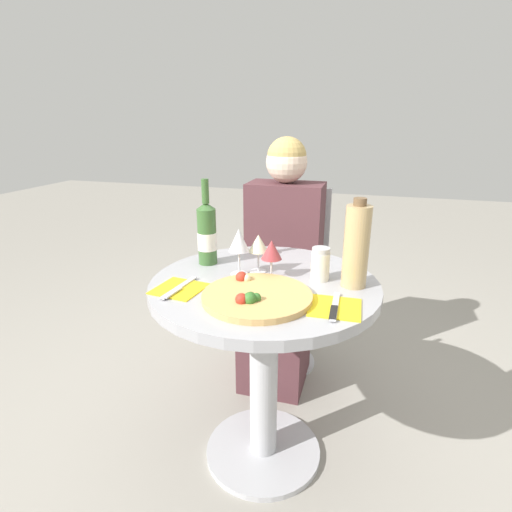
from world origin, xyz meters
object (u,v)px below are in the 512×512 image
(tall_carafe, at_px, (356,246))
(dining_table, at_px, (264,332))
(wine_bottle, at_px, (207,233))
(seated_diner, at_px, (281,275))
(pizza_large, at_px, (256,296))
(chair_behind_diner, at_px, (286,280))

(tall_carafe, bearing_deg, dining_table, -171.29)
(wine_bottle, height_order, tall_carafe, wine_bottle)
(wine_bottle, bearing_deg, seated_diner, 67.83)
(pizza_large, distance_m, tall_carafe, 0.36)
(dining_table, bearing_deg, chair_behind_diner, 95.64)
(dining_table, xyz_separation_m, pizza_large, (0.01, -0.15, 0.21))
(dining_table, xyz_separation_m, tall_carafe, (0.29, 0.04, 0.34))
(pizza_large, height_order, tall_carafe, tall_carafe)
(seated_diner, distance_m, tall_carafe, 0.72)
(dining_table, xyz_separation_m, seated_diner, (-0.07, 0.56, -0.01))
(pizza_large, distance_m, wine_bottle, 0.39)
(seated_diner, distance_m, wine_bottle, 0.59)
(chair_behind_diner, height_order, pizza_large, chair_behind_diner)
(dining_table, relative_size, chair_behind_diner, 0.84)
(seated_diner, distance_m, pizza_large, 0.75)
(chair_behind_diner, xyz_separation_m, tall_carafe, (0.36, -0.67, 0.43))
(seated_diner, height_order, wine_bottle, seated_diner)
(pizza_large, relative_size, tall_carafe, 1.16)
(chair_behind_diner, xyz_separation_m, seated_diner, (0.00, -0.15, 0.09))
(pizza_large, height_order, wine_bottle, wine_bottle)
(wine_bottle, relative_size, tall_carafe, 1.10)
(chair_behind_diner, bearing_deg, wine_bottle, 72.88)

